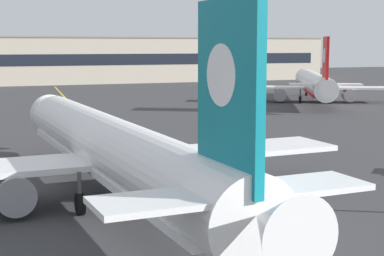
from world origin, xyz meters
name	(u,v)px	position (x,y,z in m)	size (l,w,h in m)	color
ground_plane	(259,250)	(0.00, 0.00, 0.00)	(400.00, 400.00, 0.00)	#353538
taxiway_centreline	(114,150)	(0.00, 30.00, 0.00)	(0.30, 180.00, 0.01)	yellow
airliner_foreground	(113,150)	(-4.53, 11.17, 3.37)	(32.22, 41.52, 11.65)	white
airliner_background	(314,84)	(43.42, 64.26, 3.21)	(29.38, 36.76, 11.11)	white
safety_cone_by_nose_gear	(92,153)	(-2.58, 27.75, 0.26)	(0.44, 0.44, 0.55)	orange
terminal_building	(21,60)	(0.37, 131.03, 6.02)	(167.03, 12.40, 12.02)	#B2A893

